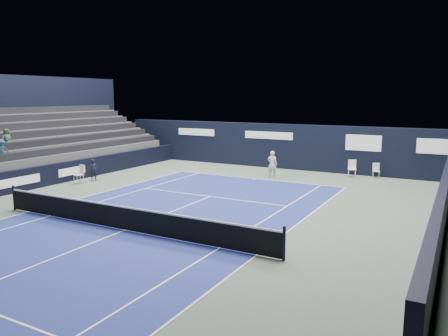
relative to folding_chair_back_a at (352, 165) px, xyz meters
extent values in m
plane|color=#49574F|center=(-5.04, -13.42, -0.72)|extent=(48.00, 48.00, 0.00)
cube|color=navy|center=(-5.04, -15.42, -0.72)|extent=(10.97, 23.77, 0.01)
cube|color=black|center=(5.46, -9.42, 0.18)|extent=(0.30, 22.00, 1.80)
cube|color=white|center=(0.04, -0.15, -0.22)|extent=(0.59, 0.57, 0.05)
cube|color=white|center=(-0.02, 0.06, 0.08)|extent=(0.47, 0.16, 0.57)
cylinder|color=white|center=(0.19, 0.10, -0.47)|extent=(0.03, 0.03, 0.50)
cylinder|color=white|center=(-0.21, -0.01, -0.47)|extent=(0.03, 0.03, 0.50)
cylinder|color=white|center=(0.29, -0.28, -0.47)|extent=(0.03, 0.03, 0.50)
cylinder|color=white|center=(-0.11, -0.39, -0.47)|extent=(0.03, 0.03, 0.50)
cube|color=white|center=(-0.02, 0.08, 0.17)|extent=(0.40, 0.19, 0.37)
cube|color=silver|center=(1.42, 0.29, -0.30)|extent=(0.50, 0.49, 0.04)
cube|color=silver|center=(1.37, 0.46, -0.04)|extent=(0.40, 0.14, 0.49)
cylinder|color=silver|center=(1.54, 0.49, -0.51)|extent=(0.02, 0.02, 0.43)
cylinder|color=silver|center=(1.20, 0.40, -0.51)|extent=(0.02, 0.02, 0.43)
cylinder|color=silver|center=(1.63, 0.17, -0.51)|extent=(0.02, 0.02, 0.43)
cylinder|color=silver|center=(1.29, 0.08, -0.51)|extent=(0.02, 0.02, 0.43)
cube|color=silver|center=(-13.48, -9.77, -0.22)|extent=(0.60, 0.59, 0.05)
cube|color=silver|center=(-13.41, -9.56, 0.08)|extent=(0.47, 0.18, 0.57)
cylinder|color=silver|center=(-13.22, -9.65, -0.47)|extent=(0.03, 0.03, 0.51)
cylinder|color=silver|center=(-13.61, -9.52, -0.47)|extent=(0.03, 0.03, 0.51)
cylinder|color=silver|center=(-13.34, -10.02, -0.47)|extent=(0.03, 0.03, 0.51)
cylinder|color=silver|center=(-13.74, -9.89, -0.47)|extent=(0.03, 0.03, 0.51)
imported|color=black|center=(-13.29, -8.74, -0.07)|extent=(0.47, 0.56, 1.31)
cube|color=white|center=(-5.04, -3.53, -0.71)|extent=(10.97, 0.06, 0.00)
cube|color=white|center=(0.45, -15.42, -0.71)|extent=(0.06, 23.77, 0.00)
cube|color=white|center=(-10.52, -15.42, -0.71)|extent=(0.06, 23.77, 0.00)
cube|color=white|center=(-0.92, -15.42, -0.71)|extent=(0.06, 23.77, 0.00)
cube|color=white|center=(-9.15, -15.42, -0.71)|extent=(0.06, 23.77, 0.00)
cube|color=white|center=(-5.04, -9.02, -0.71)|extent=(8.23, 0.06, 0.00)
cube|color=white|center=(-5.04, -15.42, -0.71)|extent=(0.06, 12.80, 0.00)
cube|color=white|center=(-5.04, -3.68, -0.71)|extent=(0.06, 0.30, 0.00)
cylinder|color=black|center=(1.36, -15.42, -0.17)|extent=(0.10, 0.10, 1.10)
cylinder|color=black|center=(-11.44, -15.42, -0.17)|extent=(0.10, 0.10, 1.10)
cube|color=black|center=(-5.04, -15.42, -0.26)|extent=(12.80, 0.03, 0.86)
cube|color=white|center=(-5.04, -15.42, 0.19)|extent=(12.80, 0.05, 0.06)
cube|color=black|center=(-5.04, 1.08, 0.83)|extent=(26.00, 0.60, 3.10)
cube|color=silver|center=(-12.04, 0.76, 1.58)|extent=(3.20, 0.02, 0.50)
cube|color=silver|center=(-6.04, 0.76, 1.58)|extent=(3.60, 0.02, 0.50)
cube|color=silver|center=(0.46, 0.76, 1.38)|extent=(2.20, 0.02, 1.00)
cube|color=silver|center=(4.46, 0.76, 1.38)|extent=(1.80, 0.02, 0.90)
cube|color=black|center=(-14.54, -9.42, -0.12)|extent=(0.30, 22.00, 1.20)
cube|color=silver|center=(-14.37, -12.92, -0.12)|extent=(0.02, 2.40, 0.45)
cube|color=silver|center=(-14.37, -9.42, -0.12)|extent=(0.02, 2.00, 0.45)
cube|color=#48484A|center=(-15.14, -8.42, 0.10)|extent=(0.90, 16.00, 1.65)
cube|color=#4A4A4D|center=(-16.04, -8.42, 0.33)|extent=(0.90, 16.00, 2.10)
cube|color=#4D4D4F|center=(-16.94, -8.42, 0.55)|extent=(0.90, 16.00, 2.55)
cube|color=#49494B|center=(-17.84, -8.42, 0.78)|extent=(0.90, 16.00, 3.00)
cube|color=#464749|center=(-18.74, -8.42, 1.00)|extent=(0.90, 16.00, 3.45)
cube|color=#505053|center=(-19.64, -8.42, 1.23)|extent=(0.90, 16.00, 3.90)
cube|color=black|center=(-15.14, -8.42, 1.13)|extent=(0.63, 15.20, 0.40)
cube|color=black|center=(-16.04, -8.42, 1.58)|extent=(0.63, 15.20, 0.40)
cube|color=black|center=(-16.94, -8.42, 2.03)|extent=(0.63, 15.20, 0.40)
cube|color=black|center=(-17.84, -8.42, 2.48)|extent=(0.63, 15.20, 0.40)
cube|color=black|center=(-18.74, -8.42, 2.93)|extent=(0.63, 15.20, 0.40)
cube|color=black|center=(-19.64, -8.42, 3.38)|extent=(0.63, 15.20, 0.40)
cube|color=black|center=(-20.39, -8.42, 2.48)|extent=(0.60, 18.00, 6.40)
imported|color=#244254|center=(-15.14, -13.31, 1.51)|extent=(0.62, 0.84, 1.17)
imported|color=#30503B|center=(-16.04, -12.35, 1.96)|extent=(0.41, 0.60, 1.17)
imported|color=silver|center=(-4.35, -2.55, 0.11)|extent=(0.66, 0.49, 1.66)
cylinder|color=black|center=(-4.50, -2.85, 0.33)|extent=(0.03, 0.29, 0.13)
torus|color=black|center=(-4.50, -3.10, 0.43)|extent=(0.30, 0.13, 0.29)
camera|label=1|loc=(5.91, -27.58, 4.31)|focal=35.00mm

